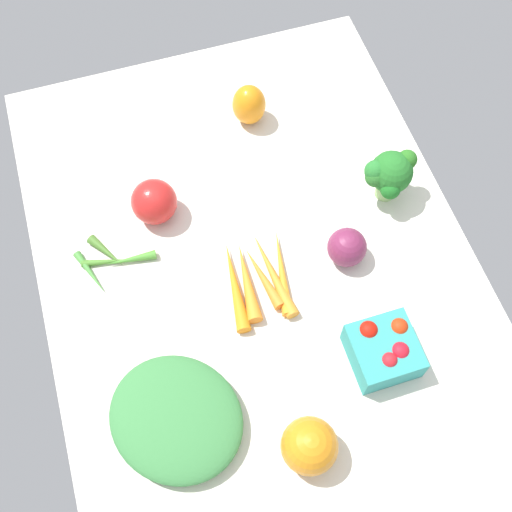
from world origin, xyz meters
TOP-DOWN VIEW (x-y plane):
  - tablecloth at (0.00, 0.00)cm, footprint 104.00×76.00cm
  - leafy_greens_clump at (-23.51, 20.46)cm, footprint 29.12×28.58cm
  - carrot_bunch at (-3.87, 1.07)cm, footprint 17.52×13.46cm
  - heirloom_tomato_orange at (-34.04, 2.34)cm, footprint 8.77×8.77cm
  - bell_pepper_orange at (31.03, -8.34)cm, footprint 8.82×8.82cm
  - red_onion_near_basket at (-3.87, -15.48)cm, footprint 6.96×6.96cm
  - broccoli_head at (6.26, -27.11)cm, footprint 8.61×9.93cm
  - bell_pepper_red at (14.99, 14.57)cm, footprint 10.76×10.76cm
  - okra_pile at (7.48, 24.76)cm, footprint 12.04×14.22cm
  - berry_basket at (-23.09, -14.51)cm, footprint 10.48×10.48cm

SIDE VIEW (x-z plane):
  - tablecloth at x=0.00cm, z-range 0.00..2.00cm
  - okra_pile at x=7.48cm, z-range 1.88..3.75cm
  - carrot_bunch at x=-3.87cm, z-range 1.84..4.57cm
  - leafy_greens_clump at x=-23.51cm, z-range 2.00..6.83cm
  - berry_basket at x=-23.09cm, z-range 1.85..8.61cm
  - red_onion_near_basket at x=-3.87cm, z-range 2.00..8.96cm
  - bell_pepper_red at x=14.99cm, z-range 2.00..10.28cm
  - bell_pepper_orange at x=31.03cm, z-range 2.00..10.71cm
  - heirloom_tomato_orange at x=-34.04cm, z-range 2.00..10.77cm
  - broccoli_head at x=6.26cm, z-range 3.33..14.27cm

